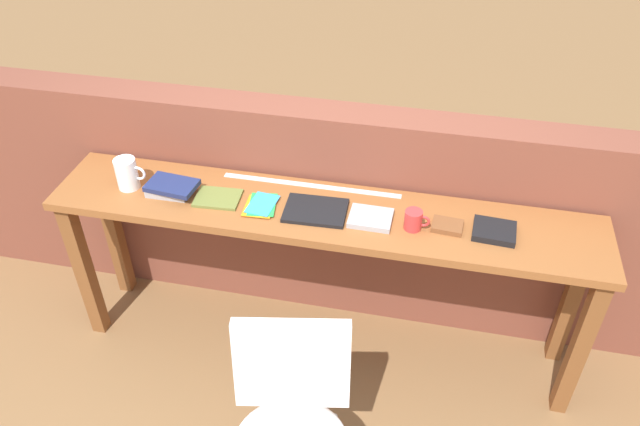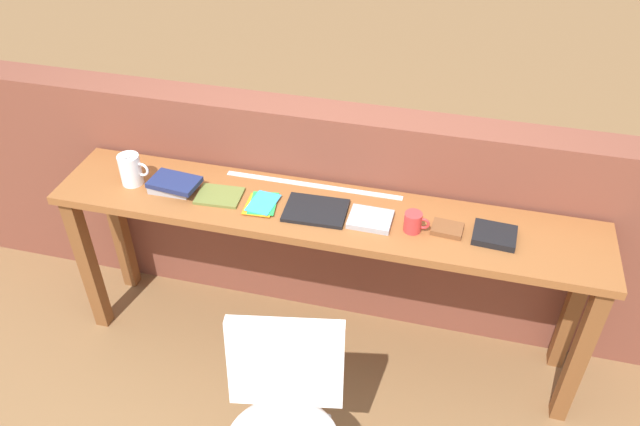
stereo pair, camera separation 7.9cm
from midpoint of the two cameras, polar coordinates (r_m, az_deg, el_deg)
name	(u,v)px [view 2 (the right image)]	position (r m, az deg, el deg)	size (l,w,h in m)	color
ground_plane	(308,386)	(3.21, -0.41, -15.55)	(40.00, 40.00, 0.00)	brown
brick_wall_back	(339,214)	(3.21, 2.41, -0.11)	(6.00, 0.20, 1.20)	brown
sideboard	(323,234)	(2.86, 1.04, -1.93)	(2.50, 0.44, 0.88)	brown
chair_white_moulded	(284,417)	(2.47, -2.37, -18.12)	(0.52, 0.53, 0.89)	white
pitcher_white	(131,169)	(3.02, -16.20, 3.85)	(0.14, 0.10, 0.18)	white
book_stack_leftmost	(173,184)	(2.95, -12.51, 2.58)	(0.24, 0.16, 0.06)	#9E9EA3
magazine_cycling	(219,196)	(2.88, -8.40, 1.55)	(0.20, 0.15, 0.01)	olive
pamphlet_pile_colourful	(263,204)	(2.81, -4.48, 0.83)	(0.15, 0.19, 0.01)	#E5334C
book_open_centre	(316,210)	(2.76, 0.44, 0.23)	(0.27, 0.20, 0.02)	black
book_grey_hardcover	(370,219)	(2.72, 5.47, -0.58)	(0.19, 0.15, 0.02)	#9E9EA3
mug	(414,222)	(2.67, 9.39, -0.84)	(0.11, 0.08, 0.09)	red
leather_journal_brown	(447,229)	(2.72, 12.38, -1.44)	(0.13, 0.10, 0.02)	brown
book_repair_rightmost	(494,235)	(2.73, 16.47, -1.97)	(0.18, 0.15, 0.03)	black
ruler_metal_back_edge	(313,185)	(2.93, 0.12, 2.54)	(0.85, 0.03, 0.00)	silver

